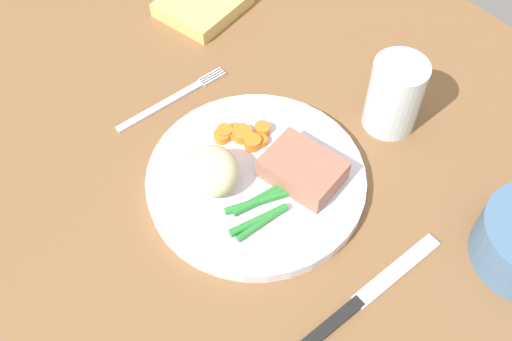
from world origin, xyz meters
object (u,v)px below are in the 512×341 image
at_px(dinner_plate, 256,179).
at_px(fork, 172,100).
at_px(water_glass, 394,99).
at_px(napkin, 203,4).
at_px(meat_portion, 303,169).
at_px(knife, 365,297).

relative_size(dinner_plate, fork, 1.54).
height_order(water_glass, napkin, water_glass).
distance_m(dinner_plate, fork, 0.17).
distance_m(dinner_plate, meat_portion, 0.06).
xyz_separation_m(dinner_plate, water_glass, (0.03, 0.19, 0.03)).
bearing_deg(dinner_plate, fork, -179.14).
height_order(meat_portion, knife, meat_portion).
bearing_deg(meat_portion, napkin, 163.66).
height_order(knife, water_glass, water_glass).
xyz_separation_m(meat_portion, knife, (0.15, -0.04, -0.03)).
bearing_deg(fork, napkin, 126.65).
distance_m(water_glass, napkin, 0.33).
distance_m(dinner_plate, napkin, 0.32).
relative_size(dinner_plate, napkin, 2.22).
relative_size(water_glass, napkin, 0.84).
relative_size(knife, napkin, 1.78).
bearing_deg(meat_portion, knife, -16.21).
relative_size(dinner_plate, water_glass, 2.63).
height_order(meat_portion, napkin, meat_portion).
distance_m(knife, napkin, 0.49).
bearing_deg(water_glass, knife, -51.80).
height_order(dinner_plate, napkin, napkin).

